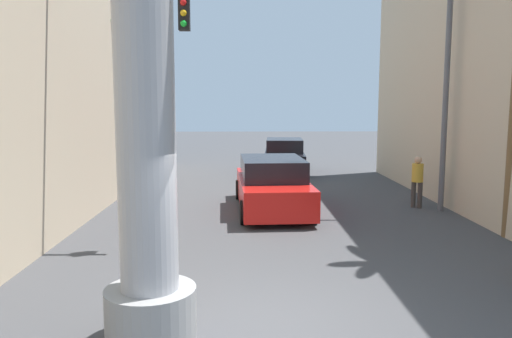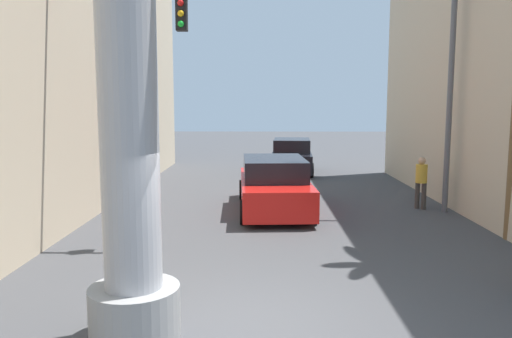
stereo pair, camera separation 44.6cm
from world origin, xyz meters
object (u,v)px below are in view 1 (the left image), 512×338
(pedestrian_far_left, at_px, (141,157))
(palm_tree_mid_left, at_px, (77,83))
(pedestrian_mid_right, at_px, (417,178))
(traffic_light_mast, at_px, (72,66))
(car_far, at_px, (284,157))
(neon_sign_pole, at_px, (143,4))
(car_lead, at_px, (272,185))
(street_lamp, at_px, (431,69))

(pedestrian_far_left, bearing_deg, palm_tree_mid_left, -106.92)
(palm_tree_mid_left, distance_m, pedestrian_mid_right, 11.05)
(traffic_light_mast, relative_size, palm_tree_mid_left, 0.88)
(car_far, bearing_deg, traffic_light_mast, -115.48)
(neon_sign_pole, height_order, traffic_light_mast, neon_sign_pole)
(pedestrian_far_left, relative_size, pedestrian_mid_right, 1.12)
(neon_sign_pole, bearing_deg, pedestrian_far_left, 102.09)
(car_lead, height_order, car_far, same)
(street_lamp, distance_m, traffic_light_mast, 9.66)
(car_lead, bearing_deg, neon_sign_pole, -103.99)
(car_far, bearing_deg, palm_tree_mid_left, -137.19)
(neon_sign_pole, height_order, pedestrian_mid_right, neon_sign_pole)
(car_lead, bearing_deg, palm_tree_mid_left, 165.08)
(neon_sign_pole, height_order, street_lamp, neon_sign_pole)
(car_lead, bearing_deg, traffic_light_mast, -143.13)
(neon_sign_pole, xyz_separation_m, traffic_light_mast, (-2.52, 4.79, -0.39))
(neon_sign_pole, distance_m, traffic_light_mast, 5.43)
(traffic_light_mast, bearing_deg, street_lamp, 19.51)
(palm_tree_mid_left, bearing_deg, pedestrian_mid_right, -7.66)
(palm_tree_mid_left, xyz_separation_m, pedestrian_mid_right, (10.57, -1.42, -2.89))
(palm_tree_mid_left, bearing_deg, street_lamp, -9.77)
(street_lamp, xyz_separation_m, traffic_light_mast, (-9.10, -3.23, -0.18))
(traffic_light_mast, xyz_separation_m, car_far, (5.58, 11.70, -3.22))
(neon_sign_pole, bearing_deg, car_far, 79.51)
(pedestrian_mid_right, bearing_deg, car_lead, -177.17)
(car_far, relative_size, pedestrian_mid_right, 2.81)
(traffic_light_mast, bearing_deg, pedestrian_mid_right, 22.08)
(pedestrian_far_left, bearing_deg, car_lead, -47.78)
(neon_sign_pole, height_order, pedestrian_far_left, neon_sign_pole)
(car_far, distance_m, pedestrian_far_left, 6.61)
(street_lamp, relative_size, pedestrian_mid_right, 4.28)
(neon_sign_pole, distance_m, car_lead, 9.20)
(palm_tree_mid_left, bearing_deg, car_far, 42.81)
(street_lamp, distance_m, palm_tree_mid_left, 10.85)
(street_lamp, distance_m, pedestrian_mid_right, 3.25)
(car_lead, relative_size, pedestrian_mid_right, 3.24)
(car_lead, distance_m, car_far, 8.34)
(car_lead, height_order, pedestrian_mid_right, pedestrian_mid_right)
(neon_sign_pole, bearing_deg, traffic_light_mast, 117.79)
(neon_sign_pole, relative_size, street_lamp, 1.45)
(neon_sign_pole, height_order, car_lead, neon_sign_pole)
(pedestrian_far_left, bearing_deg, street_lamp, -30.89)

